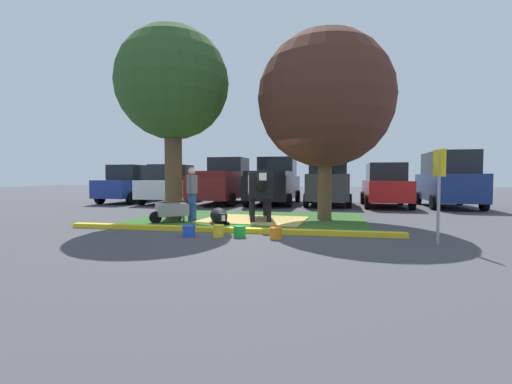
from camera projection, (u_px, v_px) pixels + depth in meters
ground_plane at (253, 227)px, 9.77m from camera, size 80.00×80.00×0.00m
grass_island at (248, 219)px, 11.42m from camera, size 7.46×4.92×0.02m
curb_yellow at (226, 230)px, 8.86m from camera, size 8.66×0.24×0.12m
hay_bedding at (254, 220)px, 11.20m from camera, size 3.41×2.69×0.04m
shade_tree_left at (173, 85)px, 11.36m from camera, size 3.64×3.64×6.26m
shade_tree_right at (325, 100)px, 11.16m from camera, size 4.33×4.33×6.04m
cow_holstein at (260, 185)px, 11.21m from camera, size 1.22×3.08×1.60m
calf_lying at (219, 216)px, 10.35m from camera, size 0.93×1.30×0.48m
person_handler at (192, 192)px, 11.00m from camera, size 0.34×0.49×1.70m
wheelbarrow at (171, 210)px, 10.65m from camera, size 1.43×1.27×0.63m
parking_sign at (439, 177)px, 7.20m from camera, size 0.12×0.44×1.97m
bucket_blue at (189, 231)px, 8.21m from camera, size 0.32×0.32×0.25m
bucket_yellow at (219, 231)px, 8.11m from camera, size 0.27×0.27×0.29m
bucket_green at (240, 231)px, 8.14m from camera, size 0.31×0.31×0.26m
bucket_orange at (276, 233)px, 7.88m from camera, size 0.30×0.30×0.26m
sedan_blue at (131, 184)px, 19.04m from camera, size 2.15×4.46×2.02m
hatchback_white at (172, 185)px, 18.38m from camera, size 2.15×4.46×2.02m
pickup_truck_maroon at (224, 182)px, 18.23m from camera, size 2.37×5.47×2.42m
pickup_truck_black at (275, 182)px, 17.85m from camera, size 2.37×5.47×2.42m
suv_dark_grey at (328, 179)px, 17.18m from camera, size 2.25×4.67×2.52m
sedan_red at (385, 186)px, 16.25m from camera, size 2.15×4.46×2.02m
suv_black at (448, 180)px, 15.92m from camera, size 2.25×4.67×2.52m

